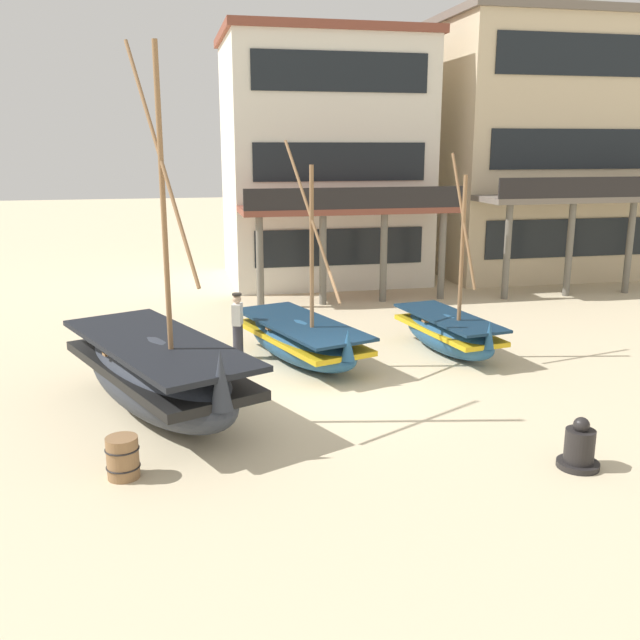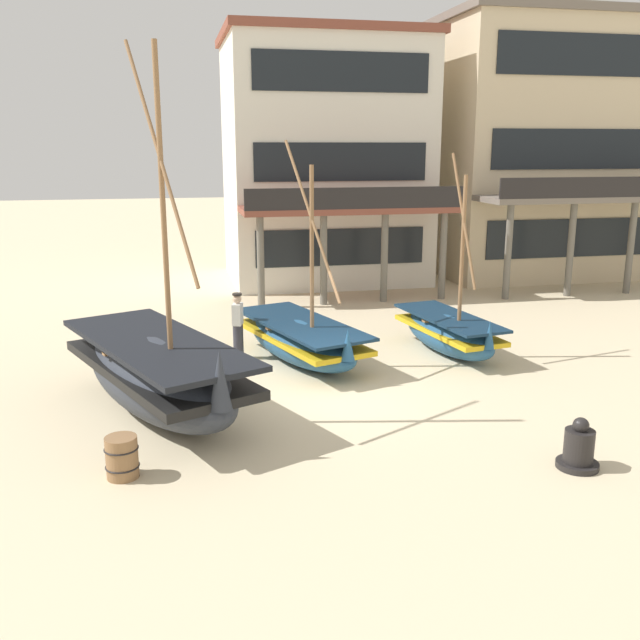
{
  "view_description": "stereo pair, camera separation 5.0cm",
  "coord_description": "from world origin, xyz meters",
  "px_view_note": "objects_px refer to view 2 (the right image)",
  "views": [
    {
      "loc": [
        -3.32,
        -14.14,
        5.26
      ],
      "look_at": [
        0.0,
        1.0,
        1.4
      ],
      "focal_mm": 39.52,
      "sensor_mm": 36.0,
      "label": 1
    },
    {
      "loc": [
        -3.27,
        -14.15,
        5.26
      ],
      "look_at": [
        0.0,
        1.0,
        1.4
      ],
      "focal_mm": 39.52,
      "sensor_mm": 36.0,
      "label": 2
    }
  ],
  "objects_px": {
    "fishing_boat_far_right": "(449,332)",
    "fishing_boat_centre_large": "(158,373)",
    "fishing_boat_near_left": "(301,339)",
    "fisherman_by_hull": "(238,326)",
    "harbor_building_annex": "(535,149)",
    "capstan_winch": "(579,449)",
    "harbor_building_main": "(324,160)",
    "wooden_barrel": "(122,457)"
  },
  "relations": [
    {
      "from": "fishing_boat_near_left",
      "to": "fisherman_by_hull",
      "type": "distance_m",
      "value": 1.64
    },
    {
      "from": "fishing_boat_near_left",
      "to": "wooden_barrel",
      "type": "relative_size",
      "value": 7.69
    },
    {
      "from": "fishing_boat_far_right",
      "to": "wooden_barrel",
      "type": "xyz_separation_m",
      "value": [
        -7.9,
        -5.55,
        -0.21
      ]
    },
    {
      "from": "fishing_boat_near_left",
      "to": "capstan_winch",
      "type": "xyz_separation_m",
      "value": [
        3.42,
        -6.87,
        -0.23
      ]
    },
    {
      "from": "fisherman_by_hull",
      "to": "harbor_building_annex",
      "type": "relative_size",
      "value": 0.17
    },
    {
      "from": "fisherman_by_hull",
      "to": "harbor_building_annex",
      "type": "xyz_separation_m",
      "value": [
        13.48,
        10.38,
        4.26
      ]
    },
    {
      "from": "capstan_winch",
      "to": "wooden_barrel",
      "type": "xyz_separation_m",
      "value": [
        -7.44,
        1.24,
        0.01
      ]
    },
    {
      "from": "fishing_boat_near_left",
      "to": "harbor_building_annex",
      "type": "xyz_separation_m",
      "value": [
        11.97,
        10.95,
        4.53
      ]
    },
    {
      "from": "wooden_barrel",
      "to": "harbor_building_main",
      "type": "distance_m",
      "value": 18.55
    },
    {
      "from": "fisherman_by_hull",
      "to": "fishing_boat_far_right",
      "type": "bearing_deg",
      "value": -6.95
    },
    {
      "from": "fishing_boat_centre_large",
      "to": "fisherman_by_hull",
      "type": "distance_m",
      "value": 3.93
    },
    {
      "from": "fishing_boat_far_right",
      "to": "fishing_boat_centre_large",
      "type": "bearing_deg",
      "value": -159.3
    },
    {
      "from": "harbor_building_annex",
      "to": "harbor_building_main",
      "type": "bearing_deg",
      "value": 179.78
    },
    {
      "from": "wooden_barrel",
      "to": "harbor_building_main",
      "type": "height_order",
      "value": "harbor_building_main"
    },
    {
      "from": "fishing_boat_near_left",
      "to": "fisherman_by_hull",
      "type": "xyz_separation_m",
      "value": [
        -1.51,
        0.58,
        0.27
      ]
    },
    {
      "from": "harbor_building_main",
      "to": "harbor_building_annex",
      "type": "distance_m",
      "value": 8.98
    },
    {
      "from": "fishing_boat_near_left",
      "to": "harbor_building_annex",
      "type": "height_order",
      "value": "harbor_building_annex"
    },
    {
      "from": "capstan_winch",
      "to": "fishing_boat_centre_large",
      "type": "bearing_deg",
      "value": 149.57
    },
    {
      "from": "harbor_building_main",
      "to": "wooden_barrel",
      "type": "bearing_deg",
      "value": -112.92
    },
    {
      "from": "fishing_boat_centre_large",
      "to": "wooden_barrel",
      "type": "relative_size",
      "value": 10.23
    },
    {
      "from": "fishing_boat_far_right",
      "to": "wooden_barrel",
      "type": "height_order",
      "value": "fishing_boat_far_right"
    },
    {
      "from": "capstan_winch",
      "to": "fishing_boat_near_left",
      "type": "bearing_deg",
      "value": 116.44
    },
    {
      "from": "fishing_boat_near_left",
      "to": "capstan_winch",
      "type": "height_order",
      "value": "fishing_boat_near_left"
    },
    {
      "from": "fishing_boat_far_right",
      "to": "capstan_winch",
      "type": "xyz_separation_m",
      "value": [
        -0.46,
        -6.79,
        -0.22
      ]
    },
    {
      "from": "harbor_building_main",
      "to": "fishing_boat_far_right",
      "type": "bearing_deg",
      "value": -85.49
    },
    {
      "from": "fishing_boat_far_right",
      "to": "fisherman_by_hull",
      "type": "xyz_separation_m",
      "value": [
        -5.39,
        0.66,
        0.28
      ]
    },
    {
      "from": "fishing_boat_centre_large",
      "to": "fishing_boat_far_right",
      "type": "distance_m",
      "value": 7.82
    },
    {
      "from": "fishing_boat_centre_large",
      "to": "harbor_building_annex",
      "type": "distance_m",
      "value": 21.12
    },
    {
      "from": "harbor_building_annex",
      "to": "capstan_winch",
      "type": "bearing_deg",
      "value": -115.64
    },
    {
      "from": "harbor_building_annex",
      "to": "fishing_boat_near_left",
      "type": "bearing_deg",
      "value": -137.55
    },
    {
      "from": "fishing_boat_near_left",
      "to": "fishing_boat_far_right",
      "type": "bearing_deg",
      "value": -1.2
    },
    {
      "from": "fishing_boat_near_left",
      "to": "fisherman_by_hull",
      "type": "relative_size",
      "value": 3.19
    },
    {
      "from": "fishing_boat_centre_large",
      "to": "fishing_boat_far_right",
      "type": "relative_size",
      "value": 1.41
    },
    {
      "from": "fishing_boat_centre_large",
      "to": "capstan_winch",
      "type": "relative_size",
      "value": 8.04
    },
    {
      "from": "fisherman_by_hull",
      "to": "capstan_winch",
      "type": "xyz_separation_m",
      "value": [
        4.93,
        -7.45,
        -0.49
      ]
    },
    {
      "from": "wooden_barrel",
      "to": "harbor_building_annex",
      "type": "relative_size",
      "value": 0.07
    },
    {
      "from": "fisherman_by_hull",
      "to": "harbor_building_main",
      "type": "xyz_separation_m",
      "value": [
        4.51,
        10.41,
        3.84
      ]
    },
    {
      "from": "harbor_building_main",
      "to": "fishing_boat_near_left",
      "type": "bearing_deg",
      "value": -105.3
    },
    {
      "from": "harbor_building_annex",
      "to": "fisherman_by_hull",
      "type": "bearing_deg",
      "value": -142.41
    },
    {
      "from": "harbor_building_main",
      "to": "harbor_building_annex",
      "type": "height_order",
      "value": "harbor_building_annex"
    },
    {
      "from": "capstan_winch",
      "to": "harbor_building_annex",
      "type": "bearing_deg",
      "value": 64.36
    },
    {
      "from": "fishing_boat_far_right",
      "to": "harbor_building_annex",
      "type": "bearing_deg",
      "value": 53.74
    }
  ]
}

